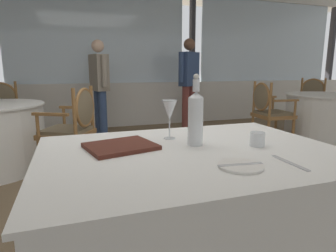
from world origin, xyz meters
The scene contains 17 objects.
ground_plane centered at (0.00, 0.00, 0.00)m, with size 15.28×15.28×0.00m, color #756047.
window_wall_far centered at (0.00, 3.50, 1.12)m, with size 11.76×0.14×2.81m.
foreground_table centered at (-0.05, -0.93, 0.37)m, with size 1.41×1.03×0.74m.
side_plate centered at (0.03, -1.22, 0.74)m, with size 0.18×0.18×0.01m, color white.
butter_knife centered at (0.03, -1.22, 0.75)m, with size 0.18×0.02×0.00m, color silver.
dinner_fork centered at (0.25, -1.24, 0.74)m, with size 0.21×0.02×0.00m, color silver.
water_bottle centered at (0.00, -0.85, 0.88)m, with size 0.08×0.08×0.35m.
wine_glass centered at (-0.08, -0.69, 0.89)m, with size 0.08×0.08×0.21m.
water_tumbler centered at (0.28, -0.97, 0.77)m, with size 0.07×0.07×0.07m, color white.
menu_book centered at (-0.37, -0.80, 0.75)m, with size 0.31×0.26×0.02m, color #512319.
dining_chair_0_1 centered at (-0.56, 0.94, 0.55)m, with size 0.62×0.65×0.94m.
dining_chair_0_2 centered at (-1.53, 2.49, 0.54)m, with size 0.55×0.49×0.94m.
background_table_1 centered at (3.14, 1.19, 0.37)m, with size 1.25×1.25×0.74m.
dining_chair_1_0 centered at (2.09, 1.26, 0.56)m, with size 0.50×0.56×0.94m.
dining_chair_1_2 centered at (3.72, 2.07, 0.55)m, with size 0.66×0.64×0.95m.
diner_person_0 centered at (-0.12, 2.68, 0.89)m, with size 0.30×0.51×1.57m.
diner_person_1 centered at (1.50, 2.78, 0.94)m, with size 0.47×0.35×1.65m.
Camera 1 is at (-0.58, -2.14, 1.11)m, focal length 30.82 mm.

